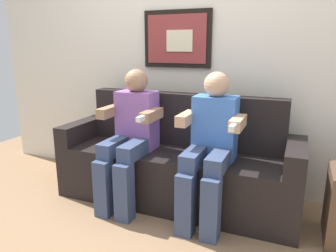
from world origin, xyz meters
TOP-DOWN VIEW (x-y plane):
  - ground_plane at (0.00, 0.00)m, footprint 5.69×5.69m
  - back_wall_assembly at (-0.00, 0.76)m, footprint 4.38×0.10m
  - couch at (0.00, 0.33)m, footprint 1.98×0.58m
  - person_on_left at (-0.33, 0.16)m, footprint 0.46×0.56m
  - person_on_right at (0.33, 0.16)m, footprint 0.46×0.56m

SIDE VIEW (x-z plane):
  - ground_plane at x=0.00m, z-range 0.00..0.00m
  - couch at x=0.00m, z-range -0.14..0.76m
  - person_on_left at x=-0.33m, z-range 0.05..1.16m
  - person_on_right at x=0.33m, z-range 0.05..1.16m
  - back_wall_assembly at x=0.00m, z-range 0.00..2.60m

